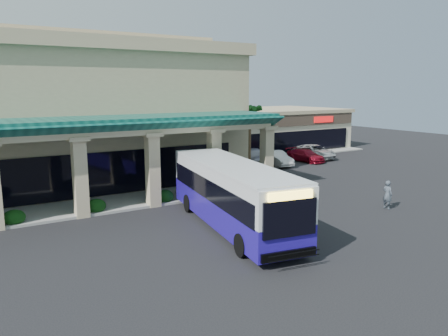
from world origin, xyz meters
TOP-DOWN VIEW (x-y plane):
  - ground at (0.00, 0.00)m, footprint 110.00×110.00m
  - main_building at (-8.00, 16.00)m, footprint 30.80×14.80m
  - arcade at (-8.00, 6.80)m, footprint 30.00×6.20m
  - strip_mall at (18.00, 24.00)m, footprint 22.50×12.50m
  - palm_0 at (8.50, 11.00)m, footprint 2.40×2.40m
  - palm_1 at (9.50, 14.00)m, footprint 2.40×2.40m
  - broadleaf_tree at (7.50, 19.00)m, footprint 2.60×2.60m
  - transit_bus at (-1.01, -1.00)m, footprint 4.95×12.88m
  - pedestrian at (9.21, -3.05)m, footprint 0.43×0.66m
  - car_silver at (11.46, 14.18)m, footprint 3.41×5.26m
  - car_white at (13.05, 12.88)m, footprint 2.07×4.51m
  - car_red at (17.04, 13.11)m, footprint 2.23×4.58m
  - car_gray at (19.26, 14.19)m, footprint 2.70×5.39m

SIDE VIEW (x-z plane):
  - ground at x=0.00m, z-range 0.00..0.00m
  - car_red at x=17.04m, z-range 0.00..1.29m
  - car_white at x=13.05m, z-range 0.00..1.43m
  - car_gray at x=19.26m, z-range 0.00..1.46m
  - car_silver at x=11.46m, z-range 0.00..1.67m
  - pedestrian at x=9.21m, z-range 0.00..1.81m
  - transit_bus at x=-1.01m, z-range 0.00..3.51m
  - broadleaf_tree at x=7.50m, z-range 0.00..4.81m
  - strip_mall at x=18.00m, z-range 0.00..4.90m
  - arcade at x=-8.00m, z-range 0.00..5.70m
  - palm_1 at x=9.50m, z-range 0.00..5.80m
  - palm_0 at x=8.50m, z-range 0.00..6.60m
  - main_building at x=-8.00m, z-range 0.00..11.35m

